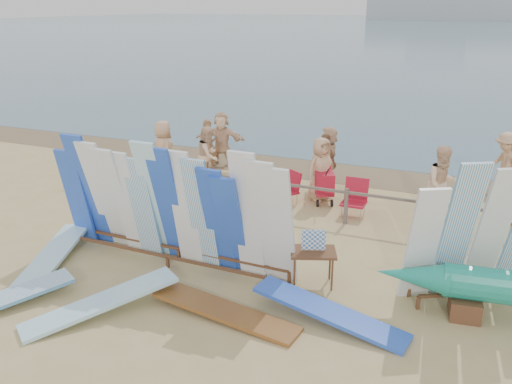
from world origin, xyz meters
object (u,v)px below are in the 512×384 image
at_px(flat_board_c, 225,317).
at_px(flat_board_b, 102,313).
at_px(side_surfboard_rack, 475,238).
at_px(beachgoer_5, 328,156).
at_px(flat_board_a, 52,265).
at_px(vendor_table, 313,267).
at_px(beachgoer_8, 443,184).
at_px(beach_chair_right, 354,206).
at_px(stroller, 324,186).
at_px(beachgoer_1, 208,145).
at_px(beachgoer_11, 222,139).
at_px(main_surfboard_rack, 171,209).
at_px(beach_chair_left, 288,194).
at_px(beachgoer_2, 209,156).
at_px(beachgoer_4, 325,162).
at_px(beachgoer_0, 164,151).
at_px(flat_board_d, 329,322).
at_px(beachgoer_6, 321,169).
at_px(beachgoer_9, 505,164).

bearing_deg(flat_board_c, flat_board_b, 116.25).
relative_size(side_surfboard_rack, beachgoer_5, 1.54).
height_order(flat_board_a, beachgoer_5, beachgoer_5).
relative_size(vendor_table, beachgoer_8, 0.59).
height_order(beachgoer_8, beachgoer_5, beachgoer_8).
xyz_separation_m(beach_chair_right, stroller, (-0.98, 0.65, 0.18)).
distance_m(flat_board_a, beachgoer_1, 7.20).
xyz_separation_m(side_surfboard_rack, beachgoer_11, (-7.87, 5.98, -0.33)).
xyz_separation_m(main_surfboard_rack, vendor_table, (2.89, 0.26, -0.81)).
height_order(vendor_table, beach_chair_left, vendor_table).
distance_m(beachgoer_8, beachgoer_5, 3.72).
bearing_deg(beach_chair_right, side_surfboard_rack, -48.63).
distance_m(main_surfboard_rack, beachgoer_2, 5.19).
xyz_separation_m(flat_board_a, beachgoer_1, (-0.13, 7.16, 0.83)).
relative_size(flat_board_a, stroller, 2.41).
bearing_deg(flat_board_c, beachgoer_4, 9.04).
height_order(main_surfboard_rack, stroller, main_surfboard_rack).
relative_size(beach_chair_right, beachgoer_1, 0.56).
height_order(beachgoer_0, beachgoer_2, beachgoer_0).
bearing_deg(beachgoer_1, flat_board_b, -94.69).
bearing_deg(beachgoer_4, beachgoer_8, -162.01).
bearing_deg(beachgoer_8, side_surfboard_rack, -110.28).
height_order(main_surfboard_rack, beachgoer_5, main_surfboard_rack).
height_order(main_surfboard_rack, beach_chair_right, main_surfboard_rack).
bearing_deg(beachgoer_11, vendor_table, -60.29).
distance_m(beachgoer_5, beachgoer_2, 3.48).
bearing_deg(beach_chair_right, stroller, 146.82).
relative_size(beachgoer_8, beachgoer_5, 1.09).
bearing_deg(flat_board_c, flat_board_a, 91.51).
relative_size(beachgoer_0, beachgoer_4, 1.11).
distance_m(flat_board_d, beachgoer_11, 9.65).
relative_size(beachgoer_5, beachgoer_6, 1.00).
xyz_separation_m(main_surfboard_rack, flat_board_c, (1.86, -1.41, -1.19)).
xyz_separation_m(beach_chair_left, beachgoer_8, (3.86, 0.22, 0.70)).
bearing_deg(beachgoer_9, flat_board_d, -53.14).
distance_m(side_surfboard_rack, flat_board_c, 4.53).
bearing_deg(flat_board_b, flat_board_a, -172.45).
height_order(vendor_table, beachgoer_5, beachgoer_5).
bearing_deg(beachgoer_9, beach_chair_right, -82.53).
height_order(vendor_table, beachgoer_1, beachgoer_1).
height_order(beach_chair_right, stroller, stroller).
distance_m(vendor_table, flat_board_d, 1.37).
distance_m(main_surfboard_rack, flat_board_c, 2.62).
bearing_deg(beachgoer_1, vendor_table, -67.82).
distance_m(beachgoer_6, beachgoer_11, 4.39).
xyz_separation_m(flat_board_b, beach_chair_left, (1.09, 6.42, 0.25)).
relative_size(side_surfboard_rack, beach_chair_left, 3.17).
xyz_separation_m(main_surfboard_rack, beach_chair_right, (2.79, 4.04, -0.91)).
bearing_deg(beachgoer_8, beach_chair_right, 160.47).
height_order(vendor_table, flat_board_c, vendor_table).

